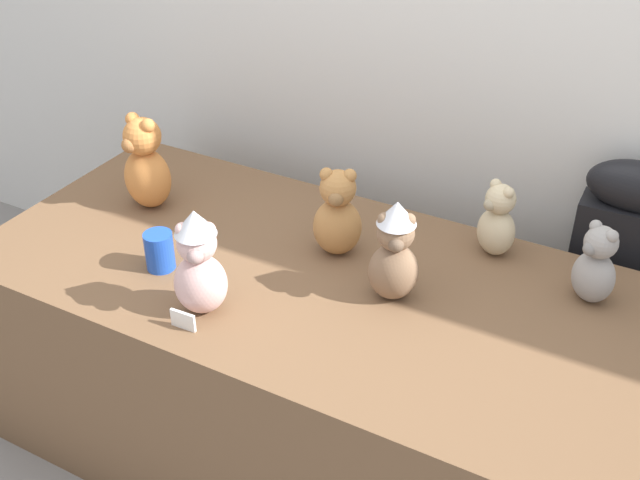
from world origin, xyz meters
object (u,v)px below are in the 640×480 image
at_px(teddy_bear_mocha, 395,252).
at_px(party_cup_blue, 159,251).
at_px(teddy_bear_ginger, 146,165).
at_px(teddy_bear_ash, 595,266).
at_px(teddy_bear_caramel, 337,215).
at_px(display_table, 320,372).
at_px(instrument_case, 608,301).
at_px(teddy_bear_blush, 199,264).
at_px(teddy_bear_sand, 497,221).

xyz_separation_m(teddy_bear_mocha, party_cup_blue, (-0.62, -0.18, -0.09)).
bearing_deg(teddy_bear_ginger, teddy_bear_ash, 18.50).
distance_m(teddy_bear_caramel, teddy_bear_mocha, 0.25).
height_order(display_table, teddy_bear_ash, teddy_bear_ash).
bearing_deg(instrument_case, teddy_bear_ginger, -161.50).
bearing_deg(teddy_bear_blush, teddy_bear_sand, 17.04).
relative_size(teddy_bear_sand, teddy_bear_blush, 0.75).
bearing_deg(display_table, teddy_bear_mocha, 3.52).
relative_size(instrument_case, teddy_bear_caramel, 3.60).
distance_m(teddy_bear_sand, teddy_bear_mocha, 0.37).
bearing_deg(teddy_bear_blush, teddy_bear_mocha, 5.35).
relative_size(display_table, teddy_bear_mocha, 6.74).
height_order(instrument_case, teddy_bear_mocha, teddy_bear_mocha).
bearing_deg(teddy_bear_caramel, display_table, -105.72).
xyz_separation_m(display_table, teddy_bear_mocha, (0.21, 0.01, 0.49)).
bearing_deg(party_cup_blue, display_table, 22.76).
distance_m(teddy_bear_sand, teddy_bear_caramel, 0.45).
relative_size(teddy_bear_ash, teddy_bear_ginger, 0.75).
bearing_deg(teddy_bear_sand, instrument_case, 68.25).
distance_m(teddy_bear_ash, teddy_bear_caramel, 0.69).
relative_size(display_table, teddy_bear_ash, 8.55).
xyz_separation_m(teddy_bear_sand, teddy_bear_caramel, (-0.39, -0.21, 0.02)).
xyz_separation_m(teddy_bear_ginger, teddy_bear_blush, (0.46, -0.36, 0.00)).
distance_m(teddy_bear_caramel, teddy_bear_blush, 0.44).
bearing_deg(instrument_case, display_table, -142.00).
height_order(teddy_bear_ash, teddy_bear_caramel, teddy_bear_caramel).
relative_size(instrument_case, party_cup_blue, 8.78).
xyz_separation_m(teddy_bear_ginger, teddy_bear_mocha, (0.86, -0.07, -0.00)).
relative_size(teddy_bear_mocha, party_cup_blue, 2.63).
relative_size(teddy_bear_ash, party_cup_blue, 2.07).
relative_size(display_table, teddy_bear_sand, 8.64).
relative_size(teddy_bear_ginger, party_cup_blue, 2.77).
bearing_deg(instrument_case, party_cup_blue, -147.51).
bearing_deg(teddy_bear_caramel, teddy_bear_ginger, 161.76).
xyz_separation_m(display_table, teddy_bear_ginger, (-0.65, 0.08, 0.49)).
distance_m(teddy_bear_blush, party_cup_blue, 0.25).
height_order(teddy_bear_sand, teddy_bear_blush, teddy_bear_blush).
xyz_separation_m(teddy_bear_ash, teddy_bear_mocha, (-0.46, -0.24, 0.04)).
xyz_separation_m(teddy_bear_ash, teddy_bear_ginger, (-1.32, -0.17, 0.04)).
distance_m(teddy_bear_sand, teddy_bear_blush, 0.84).
distance_m(teddy_bear_ash, teddy_bear_ginger, 1.33).
relative_size(teddy_bear_blush, party_cup_blue, 2.72).
bearing_deg(teddy_bear_blush, display_table, 24.59).
bearing_deg(teddy_bear_caramel, instrument_case, 9.75).
xyz_separation_m(teddy_bear_sand, teddy_bear_ash, (0.29, -0.09, 0.00)).
distance_m(display_table, teddy_bear_caramel, 0.49).
distance_m(display_table, teddy_bear_ash, 0.85).
xyz_separation_m(display_table, teddy_bear_blush, (-0.19, -0.27, 0.50)).
distance_m(teddy_bear_sand, teddy_bear_ash, 0.30).
relative_size(teddy_bear_ginger, teddy_bear_mocha, 1.05).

